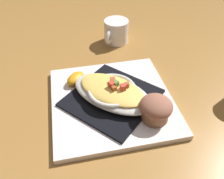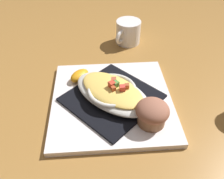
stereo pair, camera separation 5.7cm
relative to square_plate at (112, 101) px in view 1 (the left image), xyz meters
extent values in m
plane|color=#A16F35|center=(0.00, 0.00, -0.01)|extent=(2.60, 2.60, 0.00)
cube|color=white|center=(0.00, 0.00, 0.00)|extent=(0.34, 0.34, 0.01)
cube|color=black|center=(0.00, 0.00, 0.01)|extent=(0.27, 0.27, 0.01)
ellipsoid|color=silver|center=(0.00, 0.00, 0.03)|extent=(0.24, 0.21, 0.03)
torus|color=silver|center=(0.00, 0.00, 0.04)|extent=(0.17, 0.17, 0.01)
ellipsoid|color=#F6CB5D|center=(0.00, 0.00, 0.04)|extent=(0.19, 0.17, 0.02)
cube|color=#469A46|center=(0.00, 0.01, 0.05)|extent=(0.01, 0.01, 0.01)
cube|color=#52973F|center=(0.00, 0.01, 0.05)|extent=(0.02, 0.02, 0.01)
cube|color=#D84235|center=(0.02, 0.02, 0.05)|extent=(0.01, 0.01, 0.01)
cube|color=#B3522E|center=(0.01, 0.03, 0.05)|extent=(0.01, 0.01, 0.01)
cube|color=#519641|center=(0.00, 0.00, 0.05)|extent=(0.01, 0.01, 0.01)
cube|color=#B44D26|center=(0.01, 0.00, 0.05)|extent=(0.01, 0.01, 0.01)
cube|color=#B95438|center=(-0.01, 0.01, 0.05)|extent=(0.01, 0.01, 0.01)
cube|color=#D6422C|center=(0.00, 0.00, 0.05)|extent=(0.02, 0.02, 0.01)
cylinder|color=#936343|center=(0.09, 0.07, 0.02)|extent=(0.06, 0.06, 0.03)
ellipsoid|color=#995E49|center=(0.09, 0.07, 0.04)|extent=(0.07, 0.07, 0.04)
ellipsoid|color=#4C0F23|center=(0.09, 0.07, 0.05)|extent=(0.03, 0.03, 0.01)
ellipsoid|color=#531258|center=(-0.09, -0.05, 0.01)|extent=(0.05, 0.06, 0.01)
ellipsoid|color=orange|center=(-0.09, -0.07, 0.02)|extent=(0.06, 0.07, 0.03)
cylinder|color=white|center=(-0.27, 0.12, 0.03)|extent=(0.08, 0.08, 0.08)
torus|color=white|center=(-0.24, 0.09, 0.03)|extent=(0.04, 0.04, 0.05)
cylinder|color=#4C2D14|center=(-0.27, 0.12, 0.01)|extent=(0.07, 0.07, 0.02)
camera|label=1|loc=(0.39, -0.16, 0.42)|focal=38.19mm
camera|label=2|loc=(0.41, -0.10, 0.42)|focal=38.19mm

